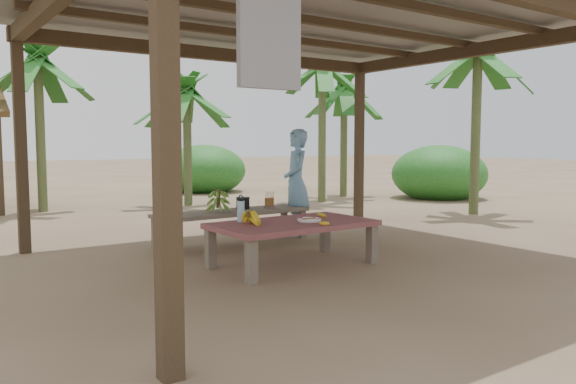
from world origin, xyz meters
TOP-DOWN VIEW (x-y plane):
  - ground at (0.00, 0.00)m, footprint 80.00×80.00m
  - pavilion at (-0.01, -0.01)m, footprint 6.60×5.60m
  - work_table at (-0.45, -0.23)m, footprint 1.82×1.04m
  - bench at (-0.31, 1.42)m, footprint 2.21×0.63m
  - ripe_banana_bunch at (-0.99, -0.14)m, footprint 0.29×0.26m
  - plate at (-0.29, -0.31)m, footprint 0.27×0.27m
  - loose_banana_front at (-0.33, -0.64)m, footprint 0.17×0.08m
  - loose_banana_side at (0.08, -0.08)m, footprint 0.07×0.15m
  - water_flask at (-0.93, 0.10)m, footprint 0.08×0.08m
  - green_banana_stalk at (-0.53, 1.42)m, footprint 0.28×0.28m
  - cooking_pot at (-0.09, 1.52)m, footprint 0.19×0.19m
  - skewer_rack at (0.27, 1.38)m, footprint 0.18×0.08m
  - woman at (0.81, 1.47)m, footprint 0.59×0.69m
  - banana_plant_ne at (4.05, 4.97)m, footprint 1.80×1.80m
  - banana_plant_n at (1.15, 6.03)m, footprint 1.80×1.80m
  - banana_plant_nw at (-1.71, 6.69)m, footprint 1.80×1.80m
  - banana_plant_e at (5.10, 1.53)m, footprint 1.80×1.80m
  - banana_plant_far at (5.32, 5.69)m, footprint 1.80×1.80m

SIDE VIEW (x-z plane):
  - ground at x=0.00m, z-range 0.00..0.00m
  - bench at x=-0.31m, z-range 0.17..0.62m
  - work_table at x=-0.45m, z-range 0.18..0.68m
  - plate at x=-0.29m, z-range 0.50..0.54m
  - loose_banana_front at x=-0.33m, z-range 0.50..0.54m
  - loose_banana_side at x=0.08m, z-range 0.50..0.54m
  - cooking_pot at x=-0.09m, z-range 0.45..0.61m
  - skewer_rack at x=0.27m, z-range 0.45..0.69m
  - ripe_banana_bunch at x=-0.99m, z-range 0.50..0.66m
  - green_banana_stalk at x=-0.53m, z-range 0.45..0.77m
  - water_flask at x=-0.93m, z-range 0.47..0.78m
  - woman at x=0.81m, z-range 0.00..1.59m
  - banana_plant_n at x=1.15m, z-range 0.90..3.66m
  - banana_plant_far at x=5.32m, z-range 1.03..4.06m
  - pavilion at x=-0.01m, z-range 1.30..4.25m
  - banana_plant_nw at x=-1.71m, z-range 1.15..4.43m
  - banana_plant_e at x=5.10m, z-range 1.20..4.61m
  - banana_plant_ne at x=4.05m, z-range 1.21..4.64m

